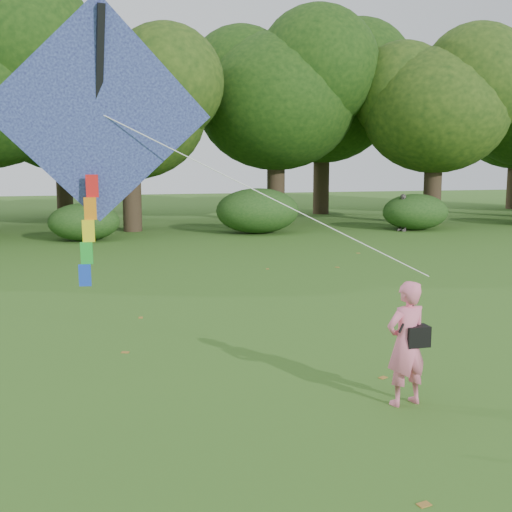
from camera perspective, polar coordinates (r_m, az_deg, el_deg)
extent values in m
plane|color=#265114|center=(9.27, 10.78, -10.72)|extent=(100.00, 100.00, 0.00)
imported|color=pink|center=(8.21, 13.20, -7.57)|extent=(0.64, 0.48, 1.57)
imported|color=slate|center=(28.26, 12.90, 3.79)|extent=(0.81, 1.01, 1.60)
cube|color=black|center=(8.22, 14.07, -6.91)|extent=(0.30, 0.20, 0.26)
cylinder|color=black|center=(8.08, 13.43, -4.93)|extent=(0.33, 0.14, 0.47)
cube|color=#276EAC|center=(7.65, -13.83, 12.27)|extent=(2.56, 0.55, 2.52)
cube|color=black|center=(7.68, -13.83, 12.26)|extent=(0.22, 0.72, 2.27)
cylinder|color=white|center=(7.57, 1.24, 5.21)|extent=(3.85, 0.73, 1.95)
cube|color=red|center=(7.65, -14.36, 6.05)|extent=(0.14, 0.06, 0.26)
cube|color=orange|center=(7.67, -14.52, 4.10)|extent=(0.14, 0.06, 0.26)
cube|color=yellow|center=(7.69, -14.67, 2.17)|extent=(0.14, 0.06, 0.26)
cube|color=green|center=(7.72, -14.82, 0.24)|extent=(0.14, 0.06, 0.26)
cube|color=blue|center=(7.76, -14.97, -1.67)|extent=(0.14, 0.06, 0.26)
cylinder|color=#3A2D1E|center=(27.97, -10.97, 5.39)|extent=(0.80, 0.80, 3.15)
ellipsoid|color=#1E3F11|center=(28.00, -11.17, 12.22)|extent=(6.40, 6.40, 5.44)
cylinder|color=#3A2D1E|center=(31.18, 1.78, 6.33)|extent=(0.86, 0.86, 3.67)
ellipsoid|color=#1E3F11|center=(31.27, 1.82, 13.54)|extent=(7.60, 7.60, 6.46)
cylinder|color=#3A2D1E|center=(31.65, 15.42, 5.84)|extent=(0.83, 0.83, 3.43)
ellipsoid|color=#1E3F11|center=(31.70, 15.68, 12.33)|extent=(6.80, 6.80, 5.78)
cylinder|color=#3A2D1E|center=(35.42, -16.67, 6.10)|extent=(0.84, 0.84, 3.50)
ellipsoid|color=#1E3F11|center=(35.48, -16.93, 12.04)|extent=(7.00, 7.00, 5.95)
cylinder|color=#3A2D1E|center=(36.70, 5.82, 6.90)|extent=(0.90, 0.90, 4.02)
ellipsoid|color=#1E3F11|center=(36.82, 5.92, 13.38)|extent=(7.80, 7.80, 6.63)
ellipsoid|color=#264919|center=(25.08, -15.04, 2.94)|extent=(2.66, 2.09, 1.42)
ellipsoid|color=#264919|center=(26.75, 0.15, 4.04)|extent=(3.50, 2.75, 1.88)
ellipsoid|color=#264919|center=(28.90, 13.98, 3.83)|extent=(2.94, 2.31, 1.58)
cube|color=olive|center=(9.33, 11.21, -10.56)|extent=(0.14, 0.12, 0.01)
cube|color=olive|center=(10.51, -11.55, -8.39)|extent=(0.14, 0.12, 0.01)
cube|color=olive|center=(6.28, 14.71, -20.59)|extent=(0.13, 0.10, 0.01)
cube|color=olive|center=(12.69, -10.22, -5.41)|extent=(0.09, 0.13, 0.01)
cube|color=olive|center=(21.30, 9.07, 0.26)|extent=(0.13, 0.09, 0.01)
cube|color=olive|center=(20.07, -15.19, -0.44)|extent=(0.08, 0.12, 0.01)
cube|color=olive|center=(18.41, 7.23, -1.00)|extent=(0.14, 0.14, 0.01)
cube|color=olive|center=(18.00, 1.03, -1.15)|extent=(0.11, 0.14, 0.01)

